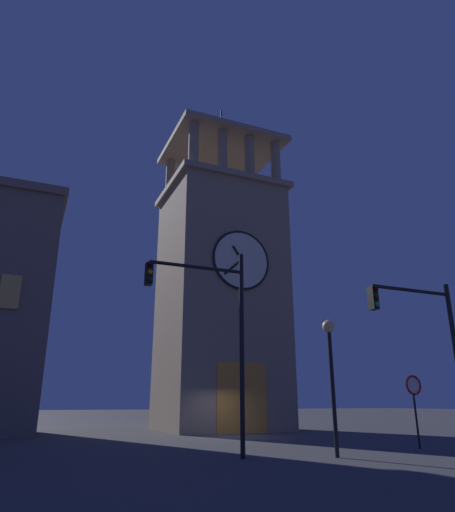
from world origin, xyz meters
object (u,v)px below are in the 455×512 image
no_horn_sign (414,391)px  traffic_signal_mid (215,320)px  traffic_signal_near (429,336)px  clocktower (221,295)px  street_lamp (331,357)px

no_horn_sign → traffic_signal_mid: bearing=1.7°
traffic_signal_near → no_horn_sign: (-1.96, -2.97, -1.68)m
traffic_signal_near → no_horn_sign: traffic_signal_near is taller
clocktower → no_horn_sign: (-2.42, 14.35, -6.71)m
clocktower → traffic_signal_mid: clocktower is taller
clocktower → traffic_signal_mid: bearing=66.9°
traffic_signal_mid → street_lamp: size_ratio=1.52×
street_lamp → no_horn_sign: size_ratio=1.63×
traffic_signal_mid → street_lamp: 4.21m
traffic_signal_near → street_lamp: size_ratio=1.28×
clocktower → no_horn_sign: bearing=99.6°
traffic_signal_near → traffic_signal_mid: 7.24m
clocktower → street_lamp: 16.69m
no_horn_sign → clocktower: bearing=-80.4°
clocktower → street_lamp: clocktower is taller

